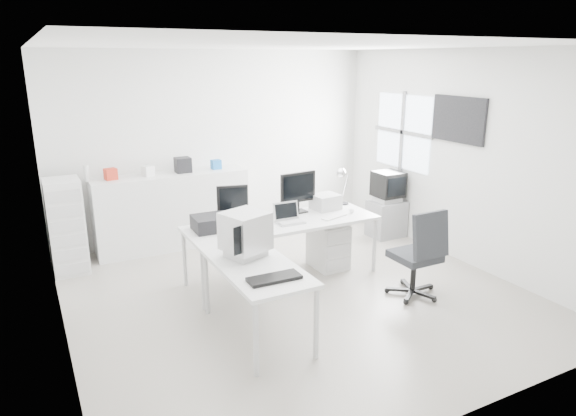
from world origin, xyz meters
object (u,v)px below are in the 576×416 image
laptop (290,214)px  crt_tv (388,187)px  office_chair (415,252)px  filing_cabinet (66,226)px  side_desk (257,300)px  tv_cabinet (386,219)px  main_desk (283,250)px  laser_printer (326,202)px  drawer_pedestal (328,245)px  sideboard (172,210)px  inkjet_printer (214,223)px  lcd_monitor_large (298,193)px  lcd_monitor_small (233,204)px  crt_monitor (245,236)px

laptop → crt_tv: size_ratio=0.72×
office_chair → filing_cabinet: bearing=143.3°
side_desk → tv_cabinet: side_desk is taller
main_desk → laser_printer: bearing=16.3°
drawer_pedestal → crt_tv: crt_tv is taller
tv_cabinet → sideboard: 3.26m
filing_cabinet → crt_tv: bearing=-9.9°
side_desk → inkjet_printer: 1.28m
crt_tv → drawer_pedestal: bearing=-156.5°
office_chair → lcd_monitor_large: bearing=119.7°
main_desk → crt_tv: size_ratio=4.80×
drawer_pedestal → lcd_monitor_small: size_ratio=1.27×
crt_monitor → office_chair: crt_monitor is taller
laser_printer → sideboard: (-1.65, 1.55, -0.30)m
inkjet_printer → sideboard: size_ratio=0.22×
main_desk → laptop: laptop is taller
main_desk → filing_cabinet: 2.78m
inkjet_printer → lcd_monitor_small: 0.37m
lcd_monitor_small → sideboard: bearing=117.5°
laptop → crt_monitor: bearing=-139.0°
side_desk → crt_tv: (3.00, 1.78, 0.41)m
laptop → lcd_monitor_small: bearing=151.0°
tv_cabinet → crt_tv: (0.00, 0.00, 0.50)m
side_desk → crt_tv: crt_tv is taller
lcd_monitor_small → sideboard: (-0.35, 1.52, -0.44)m
main_desk → drawer_pedestal: main_desk is taller
crt_monitor → filing_cabinet: bearing=104.1°
drawer_pedestal → crt_tv: bearing=23.5°
inkjet_printer → crt_tv: (3.00, 0.58, -0.05)m
crt_tv → laptop: bearing=-159.6°
inkjet_printer → main_desk: bearing=-4.8°
drawer_pedestal → crt_monitor: 1.91m
main_desk → crt_monitor: bearing=-135.0°
drawer_pedestal → office_chair: size_ratio=0.56×
laser_printer → filing_cabinet: size_ratio=0.28×
side_desk → sideboard: bearing=91.0°
inkjet_printer → office_chair: bearing=-29.9°
drawer_pedestal → filing_cabinet: size_ratio=0.49×
main_desk → filing_cabinet: size_ratio=1.96×
main_desk → lcd_monitor_large: 0.77m
drawer_pedestal → laptop: (-0.65, -0.15, 0.57)m
crt_monitor → office_chair: bearing=-26.7°
lcd_monitor_large → crt_tv: bearing=8.6°
lcd_monitor_small → crt_tv: bearing=23.6°
lcd_monitor_small → lcd_monitor_large: size_ratio=0.89×
sideboard → filing_cabinet: size_ratio=1.79×
main_desk → inkjet_printer: (-0.85, 0.10, 0.46)m
lcd_monitor_small → laptop: (0.60, -0.35, -0.12)m
laptop → office_chair: office_chair is taller
inkjet_printer → filing_cabinet: bearing=139.4°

